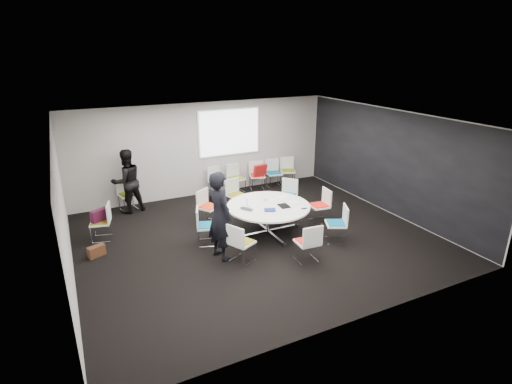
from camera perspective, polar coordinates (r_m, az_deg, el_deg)
name	(u,v)px	position (r m, az deg, el deg)	size (l,w,h in m)	color
room_shell	(260,182)	(9.12, 0.51, 1.50)	(8.08, 7.08, 2.88)	black
conference_table	(268,214)	(9.64, 1.76, -3.10)	(2.00, 2.00, 0.73)	silver
projection_screen	(230,132)	(12.34, -3.80, 8.49)	(1.90, 0.03, 1.35)	white
chair_ring_a	(319,212)	(10.48, 9.02, -2.81)	(0.50, 0.51, 0.88)	silver
chair_ring_b	(287,201)	(11.09, 4.50, -1.34)	(0.64, 0.64, 0.88)	silver
chair_ring_c	(237,201)	(11.08, -2.77, -1.30)	(0.56, 0.55, 0.88)	silver
chair_ring_d	(209,213)	(10.34, -6.75, -3.01)	(0.63, 0.63, 0.88)	silver
chair_ring_e	(207,233)	(9.28, -7.05, -5.79)	(0.58, 0.58, 0.88)	silver
chair_ring_f	(241,250)	(8.48, -2.09, -8.25)	(0.61, 0.61, 0.88)	silver
chair_ring_g	(307,250)	(8.55, 7.35, -8.16)	(0.49, 0.48, 0.88)	silver
chair_ring_h	(336,230)	(9.51, 11.34, -5.40)	(0.60, 0.61, 0.88)	silver
chair_back_a	(218,187)	(12.29, -5.47, 0.78)	(0.58, 0.57, 0.88)	silver
chair_back_b	(236,184)	(12.51, -2.83, 1.19)	(0.52, 0.51, 0.88)	silver
chair_back_c	(257,181)	(12.77, 0.16, 1.61)	(0.56, 0.55, 0.88)	silver
chair_back_d	(274,178)	(13.04, 2.56, 1.99)	(0.52, 0.51, 0.88)	silver
chair_back_e	(288,176)	(13.31, 4.53, 2.31)	(0.58, 0.58, 0.88)	silver
chair_spare_left	(102,229)	(10.09, -21.13, -4.91)	(0.55, 0.55, 0.88)	silver
chair_person_back	(128,200)	(11.69, -17.79, -1.13)	(0.55, 0.54, 0.88)	silver
person_main	(220,216)	(8.39, -5.22, -3.42)	(0.71, 0.46, 1.94)	black
person_back	(127,181)	(11.34, -17.96, 1.46)	(0.86, 0.67, 1.76)	black
laptop	(248,208)	(9.33, -1.21, -2.36)	(0.32, 0.21, 0.03)	#333338
laptop_lid	(247,202)	(9.41, -1.34, -1.40)	(0.30, 0.02, 0.22)	silver
notebook_black	(284,206)	(9.51, 4.01, -1.99)	(0.22, 0.30, 0.02)	black
tablet_folio	(270,210)	(9.25, 1.99, -2.58)	(0.26, 0.20, 0.03)	navy
papers_right	(282,197)	(10.10, 3.77, -0.71)	(0.30, 0.21, 0.00)	white
papers_front	(293,202)	(9.77, 5.31, -1.47)	(0.30, 0.21, 0.00)	white
cup	(265,199)	(9.79, 1.29, -1.07)	(0.08, 0.08, 0.09)	white
phone	(304,208)	(9.42, 6.90, -2.35)	(0.14, 0.07, 0.01)	black
maroon_bag	(99,215)	(9.96, -21.46, -3.11)	(0.40, 0.14, 0.28)	#441228
brown_bag	(96,251)	(9.42, -21.83, -7.84)	(0.36, 0.16, 0.24)	#4A2817
red_jacket	(260,170)	(12.45, 0.61, 3.18)	(0.44, 0.10, 0.35)	#AE1615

